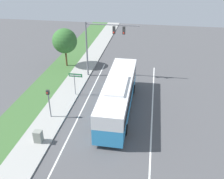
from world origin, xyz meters
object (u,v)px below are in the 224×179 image
utility_cabinet (38,136)px  street_sign (75,80)px  pedestrian_signal (49,99)px  bus (118,94)px  signal_gantry (101,39)px

utility_cabinet → street_sign: bearing=84.8°
pedestrian_signal → utility_cabinet: 4.01m
bus → signal_gantry: bearing=112.8°
bus → street_sign: bus is taller
street_sign → signal_gantry: bearing=70.3°
signal_gantry → street_sign: (-1.93, -5.39, -3.09)m
signal_gantry → utility_cabinet: (-2.70, -13.83, -4.40)m
signal_gantry → street_sign: 6.51m
bus → pedestrian_signal: bus is taller
bus → street_sign: (-5.16, 2.27, 0.06)m
pedestrian_signal → street_sign: 4.86m
street_sign → utility_cabinet: (-0.77, -8.44, -1.31)m
pedestrian_signal → street_sign: pedestrian_signal is taller
pedestrian_signal → bus: bearing=21.2°
street_sign → utility_cabinet: street_sign is taller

